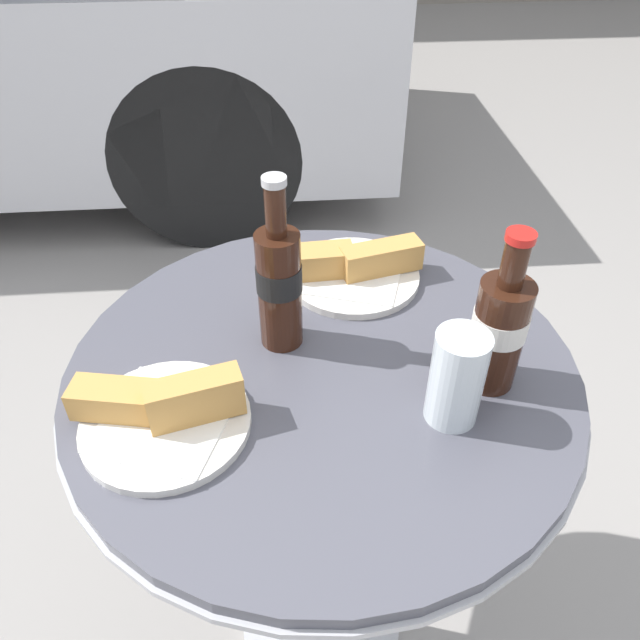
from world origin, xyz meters
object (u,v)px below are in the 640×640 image
(cola_bottle_right, at_px, (499,328))
(drinking_glass, at_px, (456,381))
(lunch_plate_near, at_px, (353,268))
(bistro_table, at_px, (322,444))
(lunch_plate_far, at_px, (163,412))
(cola_bottle_left, at_px, (279,283))

(cola_bottle_right, distance_m, drinking_glass, 0.09)
(cola_bottle_right, relative_size, lunch_plate_near, 1.04)
(bistro_table, xyz_separation_m, cola_bottle_right, (0.22, -0.05, 0.26))
(lunch_plate_near, distance_m, lunch_plate_far, 0.40)
(cola_bottle_right, bearing_deg, bistro_table, 167.98)
(lunch_plate_near, bearing_deg, lunch_plate_far, -133.04)
(lunch_plate_far, bearing_deg, cola_bottle_left, 44.52)
(drinking_glass, height_order, lunch_plate_far, drinking_glass)
(cola_bottle_right, bearing_deg, cola_bottle_left, 159.33)
(bistro_table, bearing_deg, lunch_plate_near, 71.47)
(lunch_plate_near, relative_size, lunch_plate_far, 0.99)
(bistro_table, distance_m, lunch_plate_near, 0.28)
(cola_bottle_left, relative_size, cola_bottle_right, 1.12)
(lunch_plate_far, bearing_deg, lunch_plate_near, 46.96)
(bistro_table, distance_m, drinking_glass, 0.30)
(drinking_glass, xyz_separation_m, lunch_plate_far, (-0.36, 0.01, -0.04))
(cola_bottle_right, height_order, drinking_glass, cola_bottle_right)
(bistro_table, bearing_deg, drinking_glass, -34.35)
(cola_bottle_right, xyz_separation_m, lunch_plate_far, (-0.42, -0.04, -0.07))
(bistro_table, relative_size, cola_bottle_left, 3.04)
(cola_bottle_left, height_order, drinking_glass, cola_bottle_left)
(cola_bottle_right, bearing_deg, lunch_plate_near, 122.12)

